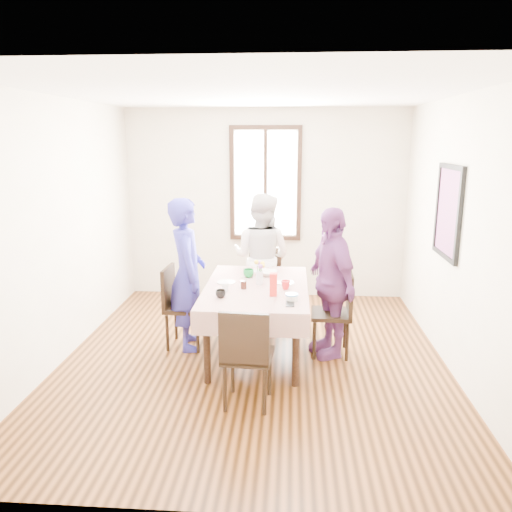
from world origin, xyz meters
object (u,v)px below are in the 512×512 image
object	(u,v)px
chair_right	(331,314)
person_left	(187,274)
chair_left	(186,307)
dining_table	(256,320)
person_far	(262,258)
chair_near	(248,355)
person_right	(330,283)
chair_far	(262,285)

from	to	relation	value
chair_right	person_left	size ratio (longest dim) A/B	0.54
chair_left	person_left	xyz separation A→B (m)	(0.02, 0.00, 0.38)
dining_table	person_left	distance (m)	0.91
person_far	chair_near	bearing A→B (deg)	111.44
chair_right	person_right	size ratio (longest dim) A/B	0.57
dining_table	chair_far	bearing A→B (deg)	90.00
chair_near	person_far	world-z (taller)	person_far
chair_left	chair_far	distance (m)	1.21
chair_right	chair_far	world-z (taller)	same
chair_near	chair_right	bearing A→B (deg)	58.65
chair_near	person_left	world-z (taller)	person_left
dining_table	person_right	xyz separation A→B (m)	(0.78, 0.05, 0.43)
chair_near	person_left	bearing A→B (deg)	127.41
chair_left	chair_near	bearing A→B (deg)	36.54
chair_far	person_left	size ratio (longest dim) A/B	0.54
chair_far	person_left	xyz separation A→B (m)	(-0.78, -0.91, 0.38)
person_right	person_far	bearing A→B (deg)	-162.41
person_far	person_right	bearing A→B (deg)	149.59
dining_table	chair_near	size ratio (longest dim) A/B	1.69
dining_table	person_far	bearing A→B (deg)	90.00
chair_left	chair_far	size ratio (longest dim) A/B	1.00
chair_left	dining_table	bearing A→B (deg)	82.69
person_left	chair_near	bearing A→B (deg)	-162.17
dining_table	person_left	xyz separation A→B (m)	(-0.78, 0.14, 0.46)
dining_table	chair_left	distance (m)	0.81
person_far	chair_left	bearing A→B (deg)	69.66
chair_far	person_right	world-z (taller)	person_right
chair_right	person_far	distance (m)	1.32
person_right	chair_near	bearing A→B (deg)	-55.68
chair_near	person_right	bearing A→B (deg)	59.38
dining_table	chair_right	distance (m)	0.80
chair_left	person_left	bearing A→B (deg)	92.93
chair_near	chair_left	bearing A→B (deg)	128.12
dining_table	person_right	world-z (taller)	person_right
dining_table	person_right	size ratio (longest dim) A/B	0.96
chair_far	chair_near	xyz separation A→B (m)	(0.00, -2.11, 0.00)
chair_far	person_far	xyz separation A→B (m)	(0.00, -0.02, 0.36)
dining_table	person_left	bearing A→B (deg)	169.49
chair_far	chair_near	world-z (taller)	same
person_far	dining_table	bearing A→B (deg)	111.44
chair_right	person_left	bearing A→B (deg)	88.71
dining_table	person_left	world-z (taller)	person_left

